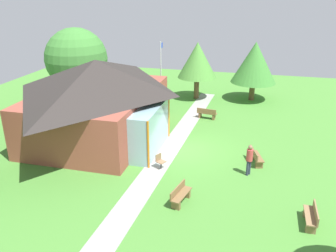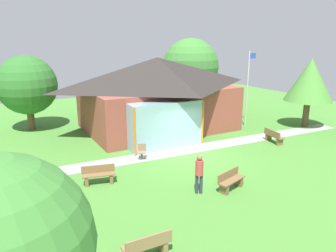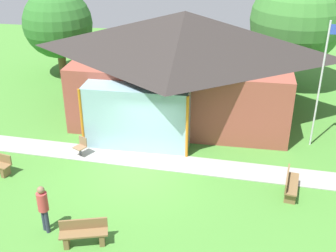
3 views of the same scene
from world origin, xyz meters
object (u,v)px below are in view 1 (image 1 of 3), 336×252
(flagpole, at_px, (161,73))
(tree_east_hedge, at_px, (197,60))
(tree_behind_pavilion_right, at_px, (76,59))
(bench_mid_left, at_px, (180,195))
(bench_front_left, at_px, (311,217))
(bench_front_center, at_px, (256,157))
(bench_mid_right, at_px, (207,114))
(pavilion, at_px, (99,98))
(patio_chair_west, at_px, (160,162))
(visitor_strolling_lawn, at_px, (249,158))
(tree_far_east, at_px, (255,63))

(flagpole, distance_m, tree_east_hedge, 4.47)
(tree_behind_pavilion_right, bearing_deg, bench_mid_left, -136.79)
(tree_behind_pavilion_right, bearing_deg, bench_front_left, -125.94)
(bench_front_center, relative_size, bench_mid_right, 1.01)
(bench_front_left, distance_m, bench_front_center, 5.66)
(pavilion, relative_size, bench_mid_right, 7.15)
(flagpole, relative_size, bench_mid_right, 3.58)
(pavilion, relative_size, tree_east_hedge, 2.19)
(bench_mid_left, bearing_deg, tree_east_hedge, -159.32)
(pavilion, distance_m, patio_chair_west, 6.68)
(bench_front_center, distance_m, bench_mid_right, 7.60)
(flagpole, xyz_separation_m, tree_east_hedge, (3.84, -2.26, 0.41))
(patio_chair_west, bearing_deg, bench_mid_right, -161.27)
(pavilion, bearing_deg, tree_behind_pavilion_right, 38.80)
(bench_mid_left, relative_size, visitor_strolling_lawn, 0.90)
(flagpole, distance_m, tree_behind_pavilion_right, 7.16)
(visitor_strolling_lawn, bearing_deg, tree_far_east, 35.11)
(visitor_strolling_lawn, xyz_separation_m, tree_far_east, (13.83, 0.25, 2.35))
(patio_chair_west, xyz_separation_m, tree_far_east, (14.34, -4.52, 2.96))
(bench_front_center, bearing_deg, flagpole, -151.91)
(bench_mid_left, height_order, bench_front_left, same)
(tree_east_hedge, xyz_separation_m, tree_behind_pavilion_right, (-4.31, 9.35, 0.43))
(pavilion, xyz_separation_m, bench_mid_left, (-6.57, -6.94, -2.26))
(tree_far_east, bearing_deg, bench_mid_right, 151.37)
(tree_far_east, bearing_deg, bench_front_center, -177.16)
(bench_front_left, height_order, tree_east_hedge, tree_east_hedge)
(pavilion, height_order, patio_chair_west, pavilion)
(tree_far_east, bearing_deg, tree_east_hedge, 98.45)
(pavilion, bearing_deg, bench_front_left, -118.26)
(visitor_strolling_lawn, bearing_deg, tree_behind_pavilion_right, 92.81)
(bench_front_left, bearing_deg, pavilion, 62.64)
(patio_chair_west, distance_m, tree_east_hedge, 13.95)
(flagpole, relative_size, tree_east_hedge, 1.10)
(tree_behind_pavilion_right, bearing_deg, flagpole, -86.21)
(bench_front_left, bearing_deg, bench_mid_right, 28.69)
(tree_east_hedge, relative_size, tree_behind_pavilion_right, 0.78)
(bench_mid_left, distance_m, patio_chair_west, 3.46)
(bench_front_left, xyz_separation_m, tree_behind_pavilion_right, (12.50, 17.24, 3.51))
(bench_mid_left, bearing_deg, pavilion, -120.18)
(visitor_strolling_lawn, bearing_deg, bench_mid_right, 57.24)
(bench_mid_right, distance_m, visitor_strolling_lawn, 8.74)
(pavilion, xyz_separation_m, tree_far_east, (10.73, -9.67, 0.71))
(flagpole, height_order, bench_front_left, flagpole)
(pavilion, xyz_separation_m, tree_behind_pavilion_right, (5.69, 4.58, 1.25))
(bench_front_left, height_order, tree_behind_pavilion_right, tree_behind_pavilion_right)
(bench_front_center, height_order, bench_mid_right, same)
(tree_east_hedge, bearing_deg, visitor_strolling_lawn, -158.55)
(pavilion, distance_m, bench_mid_right, 8.45)
(bench_front_center, bearing_deg, patio_chair_west, -86.05)
(bench_front_left, bearing_deg, bench_front_center, 25.80)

